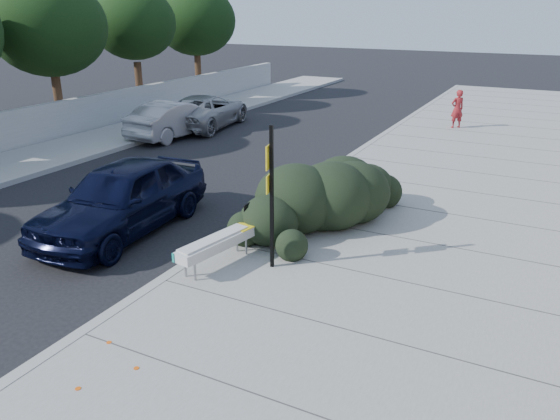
{
  "coord_description": "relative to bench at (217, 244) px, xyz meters",
  "views": [
    {
      "loc": [
        6.16,
        -7.1,
        4.97
      ],
      "look_at": [
        1.32,
        2.31,
        1.0
      ],
      "focal_mm": 35.0,
      "sensor_mm": 36.0,
      "label": 1
    }
  ],
  "objects": [
    {
      "name": "ground",
      "position": [
        -0.6,
        -1.0,
        -0.61
      ],
      "size": [
        120.0,
        120.0,
        0.0
      ],
      "primitive_type": "plane",
      "color": "black",
      "rests_on": "ground"
    },
    {
      "name": "sidewalk_near",
      "position": [
        5.0,
        4.0,
        -0.53
      ],
      "size": [
        11.2,
        50.0,
        0.15
      ],
      "primitive_type": "cube",
      "color": "gray",
      "rests_on": "ground"
    },
    {
      "name": "sidewalk_far",
      "position": [
        -10.1,
        4.0,
        -0.53
      ],
      "size": [
        3.0,
        50.0,
        0.15
      ],
      "primitive_type": "cube",
      "color": "gray",
      "rests_on": "ground"
    },
    {
      "name": "curb_near",
      "position": [
        -0.6,
        4.0,
        -0.52
      ],
      "size": [
        0.22,
        50.0,
        0.17
      ],
      "primitive_type": "cube",
      "color": "#9E9E99",
      "rests_on": "ground"
    },
    {
      "name": "curb_far",
      "position": [
        -8.6,
        4.0,
        -0.52
      ],
      "size": [
        0.22,
        50.0,
        0.17
      ],
      "primitive_type": "cube",
      "color": "#9E9E99",
      "rests_on": "ground"
    },
    {
      "name": "tree_far_d",
      "position": [
        -13.1,
        8.0,
        3.58
      ],
      "size": [
        4.6,
        4.6,
        6.16
      ],
      "color": "#332114",
      "rests_on": "ground"
    },
    {
      "name": "tree_far_e",
      "position": [
        -13.1,
        13.0,
        3.58
      ],
      "size": [
        4.0,
        4.0,
        5.9
      ],
      "color": "#332114",
      "rests_on": "ground"
    },
    {
      "name": "tree_far_f",
      "position": [
        -13.1,
        18.0,
        3.58
      ],
      "size": [
        4.4,
        4.4,
        6.07
      ],
      "color": "#332114",
      "rests_on": "ground"
    },
    {
      "name": "bench",
      "position": [
        0.0,
        0.0,
        0.0
      ],
      "size": [
        0.75,
        1.94,
        0.58
      ],
      "rotation": [
        0.0,
        0.0,
        -0.19
      ],
      "color": "gray",
      "rests_on": "sidewalk_near"
    },
    {
      "name": "bike_rack",
      "position": [
        0.0,
        1.4,
        0.09
      ],
      "size": [
        0.07,
        0.63,
        0.91
      ],
      "rotation": [
        0.0,
        0.0,
        -0.02
      ],
      "color": "black",
      "rests_on": "sidewalk_near"
    },
    {
      "name": "sign_post",
      "position": [
        0.98,
        0.44,
        1.13
      ],
      "size": [
        0.13,
        0.32,
        2.82
      ],
      "rotation": [
        0.0,
        0.0,
        0.2
      ],
      "color": "black",
      "rests_on": "sidewalk_near"
    },
    {
      "name": "hedge",
      "position": [
        0.94,
        3.1,
        0.38
      ],
      "size": [
        2.88,
        4.76,
        1.68
      ],
      "primitive_type": "ellipsoid",
      "rotation": [
        0.0,
        0.0,
        0.15
      ],
      "color": "black",
      "rests_on": "sidewalk_near"
    },
    {
      "name": "sedan_navy",
      "position": [
        -3.1,
        0.78,
        0.23
      ],
      "size": [
        2.29,
        5.0,
        1.66
      ],
      "primitive_type": "imported",
      "rotation": [
        0.0,
        0.0,
        0.07
      ],
      "color": "black",
      "rests_on": "ground"
    },
    {
      "name": "wagon_silver",
      "position": [
        -8.1,
        9.29,
        0.12
      ],
      "size": [
        1.85,
        4.48,
        1.44
      ],
      "primitive_type": "imported",
      "rotation": [
        0.0,
        0.0,
        3.07
      ],
      "color": "#9A999E",
      "rests_on": "ground"
    },
    {
      "name": "suv_silver",
      "position": [
        -8.1,
        11.39,
        0.1
      ],
      "size": [
        3.0,
        5.32,
        1.4
      ],
      "primitive_type": "imported",
      "rotation": [
        0.0,
        0.0,
        3.28
      ],
      "color": "gray",
      "rests_on": "ground"
    },
    {
      "name": "pedestrian",
      "position": [
        1.73,
        15.5,
        0.33
      ],
      "size": [
        0.68,
        0.66,
        1.58
      ],
      "primitive_type": "imported",
      "rotation": [
        0.0,
        0.0,
        3.86
      ],
      "color": "maroon",
      "rests_on": "sidewalk_near"
    }
  ]
}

